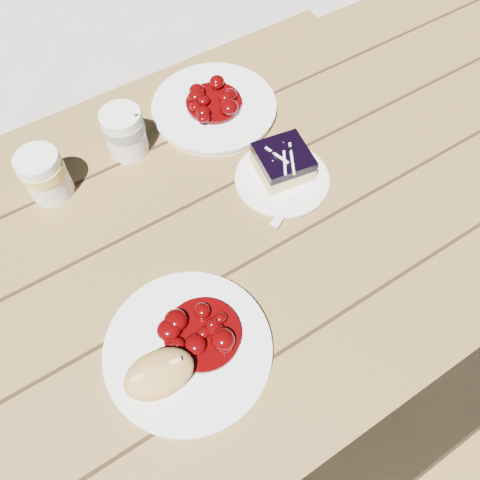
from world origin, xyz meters
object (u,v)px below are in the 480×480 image
dessert_plate (282,180)px  picnic_table (190,290)px  second_plate (214,108)px  second_cup (45,175)px  main_plate (188,350)px  blueberry_cake (283,162)px  coffee_cup (125,132)px  bread_roll (159,374)px

dessert_plate → picnic_table: bearing=-172.0°
second_plate → picnic_table: bearing=-130.5°
picnic_table → second_plate: bearing=49.5°
second_plate → second_cup: size_ratio=2.65×
main_plate → blueberry_cake: bearing=33.0°
blueberry_cake → second_plate: 0.22m
picnic_table → blueberry_cake: 0.32m
blueberry_cake → second_cup: bearing=162.9°
main_plate → second_cup: bearing=99.1°
blueberry_cake → second_plate: size_ratio=0.42×
coffee_cup → second_plate: 0.20m
picnic_table → bread_roll: bread_roll is taller
bread_roll → blueberry_cake: (0.38, 0.23, -0.01)m
second_cup → second_plate: bearing=3.0°
bread_roll → second_cup: second_cup is taller
picnic_table → bread_roll: size_ratio=19.16×
blueberry_cake → coffee_cup: size_ratio=1.12×
picnic_table → second_plate: (0.23, 0.27, 0.17)m
dessert_plate → blueberry_cake: (0.01, 0.01, 0.03)m
blueberry_cake → second_cup: size_ratio=1.12×
dessert_plate → second_cup: size_ratio=1.80×
dessert_plate → coffee_cup: coffee_cup is taller
picnic_table → second_cup: (-0.14, 0.25, 0.21)m
bread_roll → coffee_cup: coffee_cup is taller
second_cup → main_plate: bearing=-80.9°
second_cup → picnic_table: bearing=-60.4°
coffee_cup → second_cup: size_ratio=1.00×
picnic_table → coffee_cup: (0.03, 0.26, 0.21)m
blueberry_cake → second_cup: (-0.39, 0.20, 0.01)m
coffee_cup → picnic_table: bearing=-95.9°
picnic_table → second_cup: 0.35m
picnic_table → second_cup: size_ratio=20.63×
dessert_plate → blueberry_cake: size_ratio=1.60×
main_plate → dessert_plate: main_plate is taller
main_plate → dessert_plate: size_ratio=1.46×
main_plate → second_cup: second_cup is taller
bread_roll → main_plate: bearing=20.0°
main_plate → dessert_plate: (0.31, 0.19, -0.00)m
blueberry_cake → bread_roll: bearing=-138.9°
bread_roll → coffee_cup: (0.16, 0.44, 0.01)m
picnic_table → coffee_cup: 0.34m
blueberry_cake → coffee_cup: coffee_cup is taller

